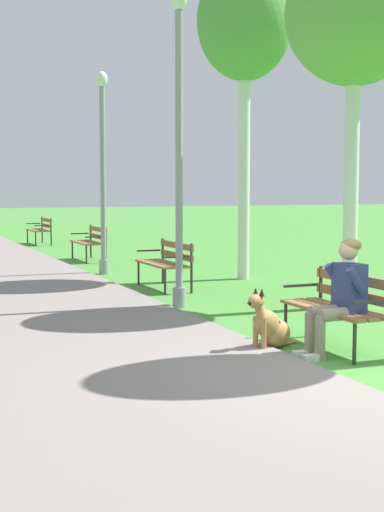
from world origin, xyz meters
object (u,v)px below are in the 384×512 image
object	(u,v)px
person_seated_on_near_bench	(341,293)
park_bench_near	(341,303)
park_bench_far	(91,240)
lamp_post_near	(179,146)
park_bench_furthest	(41,228)
birch_tree_third	(245,25)
lamp_post_mid	(103,170)
park_bench_mid	(167,260)
dog_shepherd	(270,326)
birch_tree_second	(354,19)

from	to	relation	value
person_seated_on_near_bench	park_bench_near	bearing A→B (deg)	55.00
park_bench_far	lamp_post_near	size ratio (longest dim) A/B	0.32
park_bench_furthest	person_seated_on_near_bench	size ratio (longest dim) A/B	1.20
park_bench_near	lamp_post_near	distance (m)	3.87
person_seated_on_near_bench	birch_tree_third	size ratio (longest dim) A/B	0.20
lamp_post_mid	birch_tree_third	distance (m)	4.03
park_bench_mid	park_bench_far	bearing A→B (deg)	89.20
park_bench_furthest	park_bench_mid	bearing A→B (deg)	-89.88
dog_shepherd	person_seated_on_near_bench	bearing A→B (deg)	-47.98
park_bench_near	birch_tree_second	xyz separation A→B (m)	(1.76, 2.36, 3.71)
person_seated_on_near_bench	lamp_post_mid	distance (m)	8.31
park_bench_near	dog_shepherd	world-z (taller)	park_bench_near
park_bench_mid	person_seated_on_near_bench	distance (m)	5.59
lamp_post_near	birch_tree_third	bearing A→B (deg)	48.01
park_bench_far	dog_shepherd	world-z (taller)	park_bench_far
birch_tree_second	park_bench_mid	bearing A→B (deg)	121.64
park_bench_mid	park_bench_far	world-z (taller)	same
park_bench_mid	dog_shepherd	distance (m)	5.06
park_bench_near	birch_tree_second	bearing A→B (deg)	53.29
park_bench_near	park_bench_far	world-z (taller)	same
birch_tree_second	person_seated_on_near_bench	bearing A→B (deg)	-126.52
person_seated_on_near_bench	birch_tree_second	size ratio (longest dim) A/B	0.24
park_bench_furthest	lamp_post_mid	xyz separation A→B (m)	(-0.39, -8.54, 1.63)
park_bench_far	birch_tree_second	bearing A→B (deg)	-78.31
birch_tree_third	person_seated_on_near_bench	bearing A→B (deg)	-107.96
lamp_post_mid	park_bench_near	bearing A→B (deg)	-86.65
person_seated_on_near_bench	dog_shepherd	xyz separation A→B (m)	(-0.52, 0.58, -0.42)
park_bench_mid	birch_tree_third	distance (m)	4.83
park_bench_mid	dog_shepherd	world-z (taller)	park_bench_mid
person_seated_on_near_bench	birch_tree_second	world-z (taller)	birch_tree_second
dog_shepherd	lamp_post_mid	bearing A→B (deg)	87.97
park_bench_far	park_bench_furthest	world-z (taller)	same
birch_tree_second	dog_shepherd	bearing A→B (deg)	-140.20
lamp_post_near	birch_tree_third	size ratio (longest dim) A/B	0.76
park_bench_mid	birch_tree_third	size ratio (longest dim) A/B	0.25
lamp_post_mid	birch_tree_second	bearing A→B (deg)	-68.06
park_bench_mid	lamp_post_near	world-z (taller)	lamp_post_near
person_seated_on_near_bench	lamp_post_mid	bearing A→B (deg)	91.78
lamp_post_mid	birch_tree_second	xyz separation A→B (m)	(2.22, -5.52, 2.08)
park_bench_far	birch_tree_second	world-z (taller)	birch_tree_second
lamp_post_near	dog_shepherd	bearing A→B (deg)	-92.41
park_bench_near	park_bench_furthest	distance (m)	16.42
park_bench_near	park_bench_mid	world-z (taller)	same
park_bench_furthest	birch_tree_second	xyz separation A→B (m)	(1.83, -14.05, 3.71)
park_bench_mid	park_bench_far	distance (m)	5.43
park_bench_mid	dog_shepherd	bearing A→B (deg)	-97.79
park_bench_near	birch_tree_second	world-z (taller)	birch_tree_second
park_bench_furthest	dog_shepherd	world-z (taller)	park_bench_furthest
park_bench_furthest	lamp_post_mid	distance (m)	8.70
park_bench_near	person_seated_on_near_bench	xyz separation A→B (m)	(-0.21, -0.30, 0.17)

